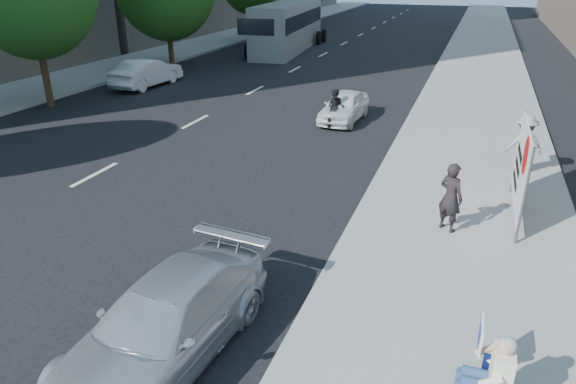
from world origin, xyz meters
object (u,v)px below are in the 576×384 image
at_px(seated_protester, 490,370).
at_px(jogger, 523,145).
at_px(white_sedan_near, 344,106).
at_px(pedestrian_woman, 451,197).
at_px(white_sedan_mid, 147,73).
at_px(bus, 289,27).
at_px(motorcycle, 336,109).
at_px(parked_sedan, 165,322).
at_px(protest_banner, 521,166).

xyz_separation_m(seated_protester, jogger, (0.85, 9.60, 0.15)).
distance_m(jogger, white_sedan_near, 7.57).
distance_m(jogger, pedestrian_woman, 4.63).
bearing_deg(white_sedan_mid, white_sedan_near, 169.37).
height_order(white_sedan_mid, bus, bus).
relative_size(seated_protester, motorcycle, 0.64).
distance_m(parked_sedan, motorcycle, 13.40).
bearing_deg(seated_protester, pedestrian_woman, 99.10).
xyz_separation_m(pedestrian_woman, white_sedan_near, (-4.58, 8.50, -0.37)).
xyz_separation_m(protest_banner, white_sedan_mid, (-17.08, 9.98, -0.70)).
bearing_deg(jogger, motorcycle, -48.64).
distance_m(seated_protester, white_sedan_near, 14.83).
xyz_separation_m(pedestrian_woman, parked_sedan, (-3.84, -5.62, -0.32)).
bearing_deg(pedestrian_woman, bus, -29.46).
bearing_deg(parked_sedan, bus, 111.75).
height_order(parked_sedan, white_sedan_near, parked_sedan).
bearing_deg(seated_protester, protest_banner, 84.91).
bearing_deg(white_sedan_near, motorcycle, -97.90).
bearing_deg(seated_protester, bus, 114.32).
relative_size(jogger, white_sedan_mid, 0.41).
relative_size(seated_protester, bus, 0.11).
bearing_deg(bus, white_sedan_near, -69.49).
xyz_separation_m(pedestrian_woman, white_sedan_mid, (-15.64, 11.31, -0.26)).
relative_size(seated_protester, protest_banner, 0.43).
xyz_separation_m(white_sedan_near, bus, (-8.54, 17.11, 1.05)).
xyz_separation_m(parked_sedan, white_sedan_mid, (-11.81, 16.93, 0.07)).
bearing_deg(white_sedan_near, white_sedan_mid, 168.57).
xyz_separation_m(parked_sedan, white_sedan_near, (-0.74, 14.12, -0.05)).
bearing_deg(pedestrian_woman, parked_sedan, 89.09).
height_order(protest_banner, white_sedan_near, protest_banner).
bearing_deg(white_sedan_mid, pedestrian_woman, 147.75).
relative_size(pedestrian_woman, protest_banner, 0.53).
bearing_deg(motorcycle, white_sedan_mid, 160.52).
bearing_deg(white_sedan_mid, parked_sedan, 128.51).
relative_size(jogger, parked_sedan, 0.40).
distance_m(motorcycle, bus, 19.76).
distance_m(pedestrian_woman, white_sedan_mid, 19.31).
xyz_separation_m(protest_banner, parked_sedan, (-5.27, -6.95, -0.77)).
height_order(white_sedan_mid, motorcycle, motorcycle).
bearing_deg(white_sedan_mid, protest_banner, 153.32).
distance_m(seated_protester, parked_sedan, 4.70).
distance_m(pedestrian_woman, bus, 28.78).
relative_size(pedestrian_woman, parked_sedan, 0.37).
height_order(jogger, pedestrian_woman, jogger).
bearing_deg(protest_banner, bus, 120.94).
height_order(pedestrian_woman, bus, bus).
bearing_deg(white_sedan_near, protest_banner, -47.19).
distance_m(jogger, parked_sedan, 11.37).
relative_size(jogger, motorcycle, 0.86).
bearing_deg(motorcycle, seated_protester, -68.30).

